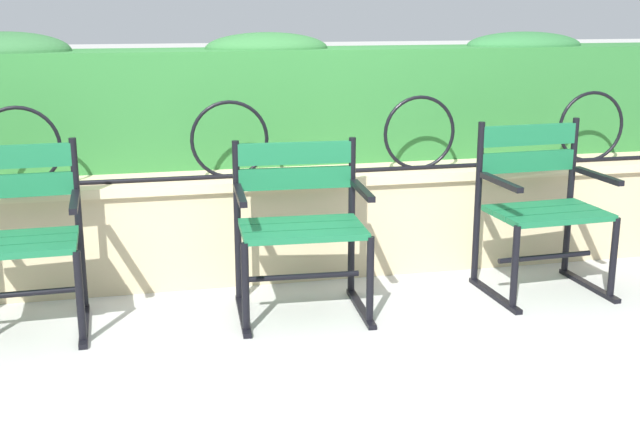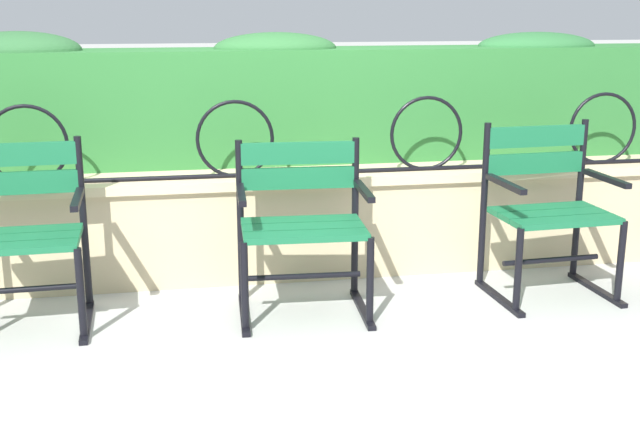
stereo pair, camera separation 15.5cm
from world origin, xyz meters
name	(u,v)px [view 1 (the left image)]	position (x,y,z in m)	size (l,w,h in m)	color
ground_plane	(326,333)	(0.00, 0.00, 0.00)	(60.00, 60.00, 0.00)	#ADADA8
stone_wall	(289,223)	(0.00, 0.91, 0.30)	(6.32, 0.41, 0.59)	#C6B289
iron_arch_fence	(240,145)	(-0.28, 0.83, 0.76)	(5.80, 0.02, 0.42)	black
hedge_row	(275,100)	(-0.01, 1.32, 0.94)	(6.19, 0.48, 0.77)	#2D7033
park_chair_left	(18,234)	(-1.37, 0.38, 0.46)	(0.59, 0.54, 0.88)	#19663D
park_chair_centre	(300,221)	(-0.05, 0.34, 0.46)	(0.66, 0.55, 0.84)	#19663D
park_chair_right	(540,203)	(1.25, 0.36, 0.47)	(0.63, 0.55, 0.89)	#19663D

